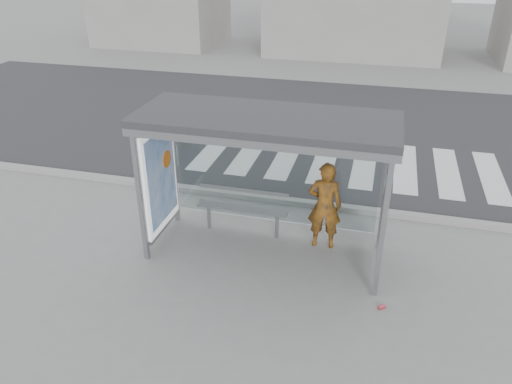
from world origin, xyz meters
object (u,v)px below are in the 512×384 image
at_px(bus_shelter, 245,149).
at_px(soda_can, 382,307).
at_px(person, 325,206).
at_px(bench, 242,208).

height_order(bus_shelter, soda_can, bus_shelter).
bearing_deg(person, bench, -6.44).
relative_size(person, soda_can, 14.41).
xyz_separation_m(bus_shelter, person, (1.35, 0.46, -1.14)).
distance_m(person, soda_can, 2.09).
distance_m(bus_shelter, bench, 1.55).
bearing_deg(bench, bus_shelter, -67.70).
height_order(bus_shelter, person, bus_shelter).
bearing_deg(person, bus_shelter, 14.67).
xyz_separation_m(bus_shelter, bench, (-0.21, 0.52, -1.44)).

